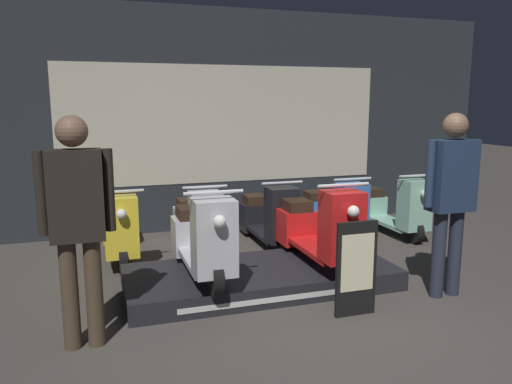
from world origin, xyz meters
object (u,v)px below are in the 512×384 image
object	(u,v)px
scooter_backrow_1	(197,223)
person_left_browsing	(77,215)
person_right_browsing	(451,190)
scooter_backrow_2	(268,218)
price_sign_board	(356,268)
scooter_backrow_3	(333,213)
scooter_display_left	(202,239)
scooter_display_right	(318,229)
scooter_backrow_0	(119,229)
scooter_backrow_4	(392,209)

from	to	relation	value
scooter_backrow_1	person_left_browsing	xyz separation A→B (m)	(-1.33, -2.19, 0.68)
person_right_browsing	scooter_backrow_2	bearing A→B (deg)	116.08
price_sign_board	scooter_backrow_3	bearing A→B (deg)	67.91
scooter_display_left	scooter_display_right	size ratio (longest dim) A/B	1.00
scooter_backrow_0	person_right_browsing	distance (m)	3.75
scooter_display_left	scooter_backrow_4	size ratio (longest dim) A/B	1.00
scooter_backrow_2	price_sign_board	distance (m)	2.33
scooter_backrow_3	person_left_browsing	size ratio (longest dim) A/B	0.87
scooter_backrow_0	scooter_backrow_3	size ratio (longest dim) A/B	1.00
scooter_backrow_1	person_right_browsing	xyz separation A→B (m)	(2.02, -2.19, 0.69)
scooter_backrow_1	price_sign_board	bearing A→B (deg)	-67.80
scooter_backrow_3	scooter_backrow_4	xyz separation A→B (m)	(0.95, 0.00, 0.00)
scooter_backrow_4	price_sign_board	distance (m)	3.00
scooter_display_left	person_left_browsing	size ratio (longest dim) A/B	0.87
scooter_backrow_4	scooter_display_right	bearing A→B (deg)	-141.91
scooter_backrow_0	person_right_browsing	xyz separation A→B (m)	(2.96, -2.19, 0.69)
scooter_display_left	price_sign_board	world-z (taller)	scooter_display_left
scooter_backrow_3	scooter_backrow_1	bearing A→B (deg)	180.00
scooter_backrow_3	price_sign_board	bearing A→B (deg)	-112.09
scooter_backrow_1	person_left_browsing	bearing A→B (deg)	-121.37
scooter_display_left	scooter_backrow_2	size ratio (longest dim) A/B	1.00
scooter_backrow_4	person_right_browsing	distance (m)	2.43
scooter_backrow_2	scooter_display_left	bearing A→B (deg)	-129.31
scooter_display_right	scooter_backrow_4	world-z (taller)	scooter_display_right
person_right_browsing	scooter_display_right	bearing A→B (deg)	144.24
scooter_display_right	scooter_backrow_3	world-z (taller)	scooter_display_right
scooter_display_left	scooter_backrow_3	bearing A→B (deg)	34.18
scooter_backrow_2	price_sign_board	size ratio (longest dim) A/B	1.82
person_right_browsing	person_left_browsing	bearing A→B (deg)	180.00
scooter_backrow_3	scooter_display_right	bearing A→B (deg)	-121.89
scooter_backrow_0	person_right_browsing	bearing A→B (deg)	-36.41
scooter_backrow_2	scooter_backrow_4	xyz separation A→B (m)	(1.89, 0.00, 0.00)
scooter_backrow_1	scooter_display_right	bearing A→B (deg)	-55.57
scooter_display_right	scooter_backrow_1	size ratio (longest dim) A/B	1.00
scooter_backrow_0	person_left_browsing	distance (m)	2.32
scooter_display_left	scooter_backrow_1	distance (m)	1.48
scooter_backrow_2	person_right_browsing	size ratio (longest dim) A/B	0.88
scooter_backrow_2	price_sign_board	bearing A→B (deg)	-89.94
scooter_display_right	scooter_backrow_4	xyz separation A→B (m)	(1.85, 1.45, -0.20)
scooter_backrow_0	scooter_backrow_4	distance (m)	3.79
scooter_backrow_2	scooter_backrow_3	world-z (taller)	same
scooter_display_right	scooter_display_left	bearing A→B (deg)	180.00
price_sign_board	scooter_backrow_1	bearing A→B (deg)	112.20
scooter_display_left	scooter_backrow_1	world-z (taller)	scooter_display_left
scooter_backrow_1	scooter_backrow_2	world-z (taller)	same
scooter_backrow_4	scooter_backrow_2	bearing A→B (deg)	180.00
scooter_backrow_1	scooter_backrow_2	distance (m)	0.95
scooter_backrow_0	scooter_backrow_2	world-z (taller)	same
person_left_browsing	person_right_browsing	bearing A→B (deg)	0.00
scooter_backrow_0	scooter_backrow_4	size ratio (longest dim) A/B	1.00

